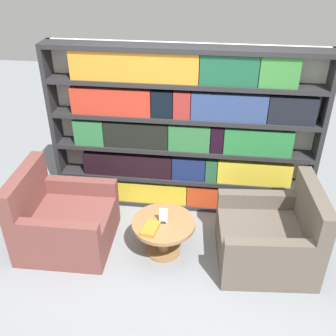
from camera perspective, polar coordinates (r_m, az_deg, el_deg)
ground_plane at (r=4.08m, az=0.17°, el=-15.38°), size 14.00×14.00×0.00m
bookshelf at (r=4.51m, az=2.30°, el=5.05°), size 3.04×0.30×1.97m
armchair_left at (r=4.41m, az=-15.04°, el=-7.49°), size 0.96×0.91×0.88m
armchair_right at (r=4.18m, az=14.66°, el=-9.86°), size 1.01×0.97×0.88m
coffee_table at (r=4.14m, az=-0.66°, el=-9.05°), size 0.66×0.66×0.40m
table_sign at (r=4.02m, az=-0.68°, el=-7.02°), size 0.09×0.06×0.17m
stray_book at (r=3.97m, az=-2.58°, el=-8.75°), size 0.18×0.26×0.04m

